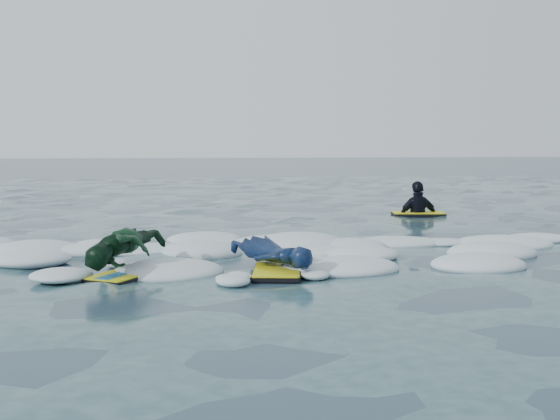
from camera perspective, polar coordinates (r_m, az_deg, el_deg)
The scene contains 5 objects.
ground at distance 8.29m, azimuth -7.16°, elevation -4.83°, with size 120.00×120.00×0.00m, color #1C2D44.
foam_band at distance 9.31m, azimuth -7.26°, elevation -3.69°, with size 12.00×3.10×0.30m, color silver, non-canonical shape.
prone_woman_unit at distance 8.07m, azimuth -0.46°, elevation -3.71°, with size 1.06×1.53×0.37m.
prone_child_unit at distance 8.00m, azimuth -12.43°, elevation -3.34°, with size 1.12×1.48×0.53m.
waiting_rider_unit at distance 14.46m, azimuth 11.15°, elevation -0.73°, with size 1.11×0.71×1.56m.
Camera 1 is at (-0.11, -8.16, 1.48)m, focal length 45.00 mm.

